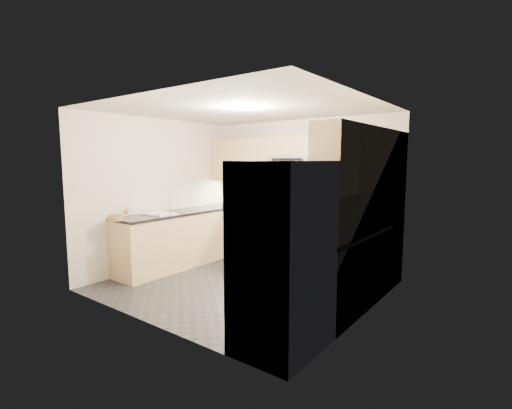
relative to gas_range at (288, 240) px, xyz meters
name	(u,v)px	position (x,y,z in m)	size (l,w,h in m)	color
floor	(242,285)	(0.00, -1.28, -0.46)	(3.60, 3.20, 0.00)	black
ceiling	(241,109)	(0.00, -1.28, 2.04)	(3.60, 3.20, 0.02)	beige
wall_back	(299,192)	(0.00, 0.32, 0.79)	(3.60, 0.02, 2.50)	beige
wall_front	(146,212)	(0.00, -2.88, 0.79)	(3.60, 0.02, 2.50)	beige
wall_left	(159,193)	(-1.80, -1.28, 0.79)	(0.02, 3.20, 2.50)	beige
wall_right	(365,210)	(1.80, -1.28, 0.79)	(0.02, 3.20, 2.50)	beige
base_cab_back_left	(240,232)	(-1.09, 0.02, -0.01)	(1.42, 0.60, 0.90)	tan
base_cab_back_right	(349,249)	(1.09, 0.02, -0.01)	(1.42, 0.60, 0.90)	tan
base_cab_right	(344,271)	(1.50, -1.12, -0.01)	(0.60, 1.70, 0.90)	tan
base_cab_peninsula	(172,241)	(-1.50, -1.28, -0.01)	(0.60, 2.00, 0.90)	tan
countertop_back_left	(240,208)	(-1.09, 0.02, 0.47)	(1.42, 0.63, 0.04)	black
countertop_back_right	(350,219)	(1.09, 0.02, 0.47)	(1.42, 0.63, 0.04)	black
countertop_right	(345,234)	(1.50, -1.12, 0.47)	(0.63, 1.70, 0.04)	black
countertop_peninsula	(172,214)	(-1.50, -1.28, 0.47)	(0.63, 2.00, 0.04)	black
upper_cab_back	(294,159)	(0.00, 0.15, 1.37)	(3.60, 0.35, 0.75)	tan
upper_cab_right	(361,159)	(1.62, -1.00, 1.37)	(0.35, 1.95, 0.75)	tan
backsplash_back	(299,195)	(0.00, 0.32, 0.74)	(3.60, 0.01, 0.51)	tan
backsplash_right	(378,211)	(1.80, -0.82, 0.74)	(0.01, 2.30, 0.51)	tan
gas_range	(288,240)	(0.00, 0.00, 0.00)	(0.76, 0.65, 0.91)	#A4A6AC
range_cooktop	(289,213)	(0.00, 0.00, 0.46)	(0.76, 0.65, 0.03)	black
oven_door_glass	(278,243)	(0.00, -0.33, -0.01)	(0.62, 0.02, 0.45)	black
oven_handle	(277,227)	(0.00, -0.35, 0.26)	(0.02, 0.02, 0.60)	#B2B5BA
microwave	(293,167)	(0.00, 0.12, 1.24)	(0.76, 0.40, 0.40)	#9D9FA4
microwave_door	(287,167)	(0.00, -0.08, 1.24)	(0.60, 0.01, 0.28)	black
refrigerator	(283,257)	(1.45, -2.43, 0.45)	(0.70, 0.90, 1.80)	#A5A6AD
fridge_handle_left	(241,250)	(1.08, -2.61, 0.49)	(0.02, 0.02, 1.20)	#B2B5BA
fridge_handle_right	(263,243)	(1.08, -2.25, 0.49)	(0.02, 0.02, 1.20)	#B2B5BA
sink_basin	(159,218)	(-1.50, -1.53, 0.42)	(0.52, 0.38, 0.16)	white
faucet	(170,207)	(-1.24, -1.53, 0.62)	(0.03, 0.03, 0.28)	silver
utensil_bowl	(384,216)	(1.60, 0.00, 0.55)	(0.24, 0.24, 0.14)	green
cutting_board	(263,209)	(-0.53, -0.01, 0.49)	(0.39, 0.28, 0.01)	orange
fruit_basket	(115,218)	(-1.51, -2.30, 0.53)	(0.22, 0.22, 0.08)	olive
fruit_apple	(127,211)	(-1.54, -2.09, 0.60)	(0.07, 0.07, 0.07)	red
fruit_pear	(127,211)	(-1.49, -2.13, 0.60)	(0.07, 0.07, 0.07)	#57BF52
dish_towel_check	(274,237)	(-0.05, -0.37, 0.10)	(0.17, 0.01, 0.32)	silver
dish_towel_blue	(287,239)	(0.20, -0.37, 0.10)	(0.15, 0.01, 0.29)	#305285
fruit_orange	(126,212)	(-1.48, -2.14, 0.60)	(0.07, 0.07, 0.07)	#FD551C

